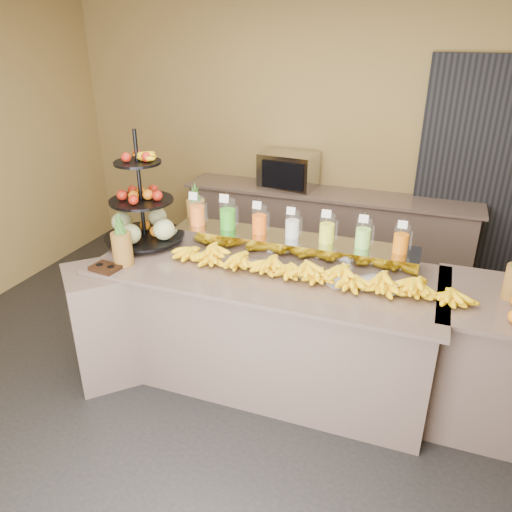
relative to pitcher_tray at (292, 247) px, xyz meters
The scene contains 19 objects.
ground 1.16m from the pitcher_tray, 99.86° to the right, with size 6.00×6.00×0.00m, color black.
room_envelope 0.90m from the pitcher_tray, 67.23° to the left, with size 6.04×5.02×2.82m.
buffet_counter 0.66m from the pitcher_tray, 124.02° to the right, with size 2.75×1.25×0.93m.
right_counter 1.70m from the pitcher_tray, ahead, with size 1.08×0.88×0.93m.
back_ledge 1.76m from the pitcher_tray, 93.45° to the left, with size 3.10×0.55×0.93m.
pitcher_tray is the anchor object (origin of this frame).
juice_pitcher_orange_a 0.80m from the pitcher_tray, behind, with size 0.12×0.13×0.29m.
juice_pitcher_green 0.55m from the pitcher_tray, behind, with size 0.13×0.13×0.31m.
juice_pitcher_orange_b 0.31m from the pitcher_tray, behind, with size 0.12×0.12×0.28m.
juice_pitcher_milk 0.16m from the pitcher_tray, 103.07° to the right, with size 0.11×0.11×0.26m.
juice_pitcher_lemon 0.31m from the pitcher_tray, ahead, with size 0.11×0.12×0.28m.
juice_pitcher_lime 0.55m from the pitcher_tray, ahead, with size 0.11×0.12×0.27m.
juice_pitcher_orange_c 0.80m from the pitcher_tray, ahead, with size 0.11×0.11×0.26m.
banana_heap 0.36m from the pitcher_tray, 54.60° to the right, with size 2.12×0.19×0.18m.
fruit_stand 1.16m from the pitcher_tray, behind, with size 0.67×0.67×0.90m.
condiment_caddy 1.37m from the pitcher_tray, 149.70° to the right, with size 0.20×0.15×0.03m, color black.
pineapple_left_a 1.25m from the pitcher_tray, 152.83° to the right, with size 0.15×0.15×0.41m.
pineapple_left_b 0.90m from the pitcher_tray, 168.95° to the left, with size 0.15×0.15×0.45m.
oven_warmer 1.76m from the pitcher_tray, 107.85° to the left, with size 0.57×0.40×0.38m, color gray.
Camera 1 is at (1.04, -2.74, 2.51)m, focal length 35.00 mm.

